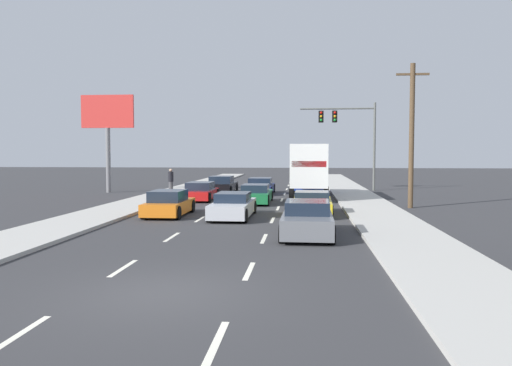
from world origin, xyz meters
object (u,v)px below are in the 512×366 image
object	(u,v)px
car_black	(222,185)
roadside_billboard	(108,123)
utility_pole_mid	(412,134)
pedestrian_near_corner	(171,181)
car_red	(200,192)
car_yellow	(312,204)
car_navy	(260,187)
traffic_signal_mast	(344,125)
box_truck	(309,168)
car_orange	(169,204)
car_silver	(233,206)
car_green	(256,194)
car_gray	(307,220)

from	to	relation	value
car_black	roadside_billboard	xyz separation A→B (m)	(-8.90, -0.60, 4.84)
utility_pole_mid	pedestrian_near_corner	world-z (taller)	utility_pole_mid
car_red	car_yellow	bearing A→B (deg)	-44.66
car_navy	traffic_signal_mast	world-z (taller)	traffic_signal_mast
car_black	box_truck	world-z (taller)	box_truck
car_orange	car_silver	world-z (taller)	car_orange
car_green	car_gray	distance (m)	12.45
car_red	box_truck	world-z (taller)	box_truck
car_silver	box_truck	xyz separation A→B (m)	(3.73, 10.74, 1.55)
car_orange	box_truck	world-z (taller)	box_truck
car_orange	car_green	xyz separation A→B (m)	(3.69, 6.60, -0.04)
car_silver	traffic_signal_mast	size ratio (longest dim) A/B	0.65
car_red	car_yellow	xyz separation A→B (m)	(7.16, -7.07, -0.02)
car_orange	roadside_billboard	size ratio (longest dim) A/B	0.54
car_orange	car_red	bearing A→B (deg)	90.78
car_red	roadside_billboard	distance (m)	11.34
car_yellow	box_truck	bearing A→B (deg)	90.36
utility_pole_mid	car_silver	bearing A→B (deg)	-151.28
car_red	car_orange	xyz separation A→B (m)	(0.11, -8.13, 0.02)
car_red	car_silver	distance (m)	9.21
car_black	pedestrian_near_corner	distance (m)	4.22
car_red	car_navy	size ratio (longest dim) A/B	0.93
roadside_billboard	car_silver	bearing A→B (deg)	-50.33
car_silver	car_black	bearing A→B (deg)	101.23
car_black	box_truck	xyz separation A→B (m)	(6.69, -4.15, 1.51)
box_truck	roadside_billboard	xyz separation A→B (m)	(-15.58, 3.55, 3.33)
car_black	car_yellow	xyz separation A→B (m)	(6.75, -13.40, -0.05)
car_silver	pedestrian_near_corner	xyz separation A→B (m)	(-6.38, 12.46, 0.49)
car_orange	car_yellow	xyz separation A→B (m)	(7.05, 1.06, -0.04)
box_truck	traffic_signal_mast	distance (m)	8.76
car_silver	car_gray	bearing A→B (deg)	-55.19
traffic_signal_mast	utility_pole_mid	xyz separation A→B (m)	(2.67, -13.19, -1.21)
traffic_signal_mast	roadside_billboard	world-z (taller)	roadside_billboard
car_black	car_red	size ratio (longest dim) A/B	1.02
car_red	traffic_signal_mast	distance (m)	14.81
car_black	car_silver	bearing A→B (deg)	-78.77
box_truck	car_navy	bearing A→B (deg)	137.44
car_yellow	roadside_billboard	xyz separation A→B (m)	(-15.64, 12.79, 4.89)
car_gray	utility_pole_mid	world-z (taller)	utility_pole_mid
box_truck	car_black	bearing A→B (deg)	148.15
car_green	car_orange	bearing A→B (deg)	-119.20
car_red	utility_pole_mid	bearing A→B (deg)	-15.13
box_truck	pedestrian_near_corner	distance (m)	10.30
car_green	pedestrian_near_corner	size ratio (longest dim) A/B	2.52
pedestrian_near_corner	car_yellow	bearing A→B (deg)	-47.16
car_silver	roadside_billboard	world-z (taller)	roadside_billboard
car_navy	car_yellow	bearing A→B (deg)	-73.72
car_black	box_truck	distance (m)	8.02
traffic_signal_mast	car_orange	bearing A→B (deg)	-119.10
utility_pole_mid	pedestrian_near_corner	xyz separation A→B (m)	(-15.73, 7.33, -3.12)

